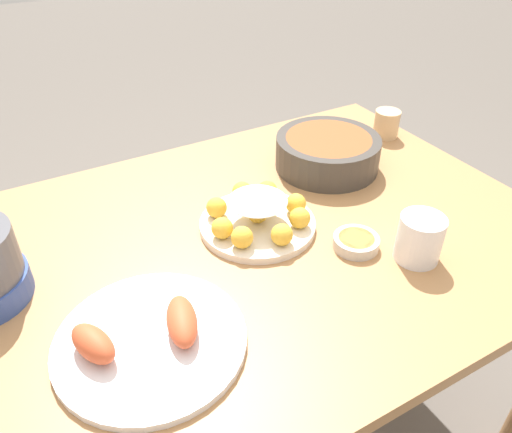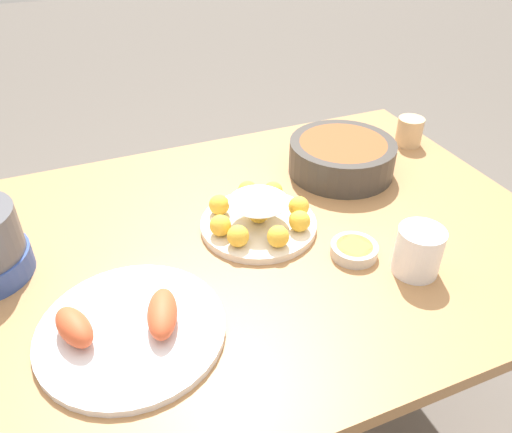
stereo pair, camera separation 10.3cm
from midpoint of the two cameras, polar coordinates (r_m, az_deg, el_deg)
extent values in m
plane|color=#5B544C|center=(1.58, 1.82, -23.10)|extent=(12.00, 12.00, 0.00)
cylinder|color=#A87547|center=(1.54, -25.10, -9.59)|extent=(0.06, 0.06, 0.68)
cylinder|color=#A87547|center=(1.79, 13.91, 0.05)|extent=(0.06, 0.06, 0.68)
cube|color=#A87547|center=(1.05, 2.52, -3.04)|extent=(1.26, 0.90, 0.03)
cylinder|color=silver|center=(1.06, 3.06, -1.01)|extent=(0.25, 0.25, 0.02)
sphere|color=yellow|center=(1.07, 7.66, 1.05)|extent=(0.04, 0.04, 0.04)
sphere|color=yellow|center=(1.12, 4.59, 2.79)|extent=(0.04, 0.04, 0.04)
sphere|color=yellow|center=(1.11, 1.69, 2.88)|extent=(0.04, 0.04, 0.04)
sphere|color=yellow|center=(1.07, -1.48, 1.24)|extent=(0.04, 0.04, 0.04)
sphere|color=yellow|center=(1.01, -1.18, -1.14)|extent=(0.04, 0.04, 0.04)
sphere|color=yellow|center=(0.98, 0.93, -2.36)|extent=(0.04, 0.04, 0.04)
sphere|color=yellow|center=(0.98, 5.55, -2.40)|extent=(0.04, 0.04, 0.04)
sphere|color=yellow|center=(1.03, 7.88, -0.62)|extent=(0.04, 0.04, 0.04)
ellipsoid|color=white|center=(1.03, 3.16, 1.69)|extent=(0.13, 0.13, 0.02)
sphere|color=yellow|center=(1.04, 3.11, 0.32)|extent=(0.04, 0.04, 0.04)
cylinder|color=#3D3833|center=(1.27, 12.08, 6.57)|extent=(0.26, 0.26, 0.08)
cylinder|color=brown|center=(1.25, 12.28, 7.98)|extent=(0.21, 0.21, 0.01)
cylinder|color=beige|center=(1.02, 14.02, -3.84)|extent=(0.09, 0.09, 0.02)
cylinder|color=olive|center=(1.01, 14.09, -3.45)|extent=(0.07, 0.07, 0.01)
cylinder|color=silver|center=(0.86, -10.66, -12.81)|extent=(0.31, 0.31, 0.01)
ellipsoid|color=#D1512D|center=(0.84, -7.15, -11.09)|extent=(0.08, 0.12, 0.04)
ellipsoid|color=#D1512D|center=(0.84, -16.76, -12.17)|extent=(0.07, 0.10, 0.05)
cylinder|color=white|center=(0.99, 20.93, -3.82)|extent=(0.09, 0.09, 0.09)
cylinder|color=#DBB27F|center=(1.45, 19.13, 9.12)|extent=(0.07, 0.07, 0.08)
camera|label=1|loc=(0.05, -87.14, 2.05)|focal=35.00mm
camera|label=2|loc=(0.05, 92.86, -2.05)|focal=35.00mm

